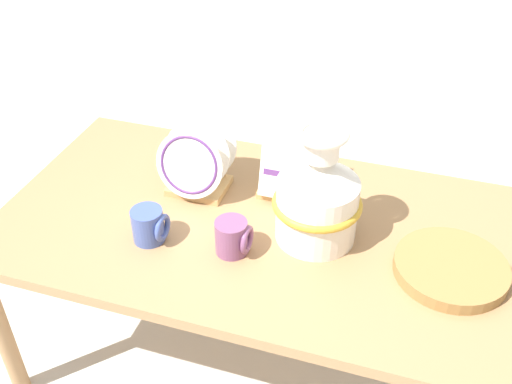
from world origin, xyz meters
The scene contains 8 objects.
ground_plane centered at (0.00, 0.00, 0.00)m, with size 14.00×14.00×0.00m, color beige.
display_table centered at (0.00, 0.00, 0.55)m, with size 1.52×0.84×0.61m.
ceramic_vase centered at (0.18, -0.01, 0.76)m, with size 0.25×0.25×0.35m.
dish_rack_round_plates centered at (-0.22, 0.09, 0.70)m, with size 0.21×0.19×0.23m.
dish_rack_square_plates centered at (0.05, 0.18, 0.67)m, with size 0.18×0.17×0.18m.
wicker_charger_stack centered at (0.56, -0.05, 0.63)m, with size 0.30×0.30×0.04m.
mug_plum_glaze centered at (-0.02, -0.14, 0.66)m, with size 0.10×0.09×0.10m.
mug_cobalt_glaze centered at (-0.26, -0.17, 0.66)m, with size 0.10×0.09×0.10m.
Camera 1 is at (0.42, -1.31, 1.73)m, focal length 42.00 mm.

